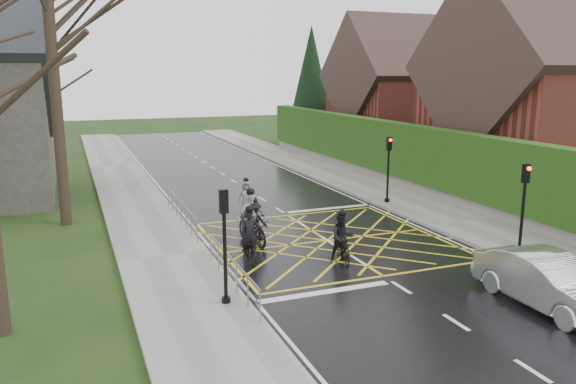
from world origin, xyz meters
TOP-DOWN VIEW (x-y plane):
  - ground at (0.00, 0.00)m, footprint 120.00×120.00m
  - road at (0.00, 0.00)m, footprint 9.00×80.00m
  - sidewalk_right at (6.00, 0.00)m, footprint 3.00×80.00m
  - sidewalk_left at (-6.00, 0.00)m, footprint 3.00×80.00m
  - stone_wall at (7.75, 6.00)m, footprint 0.50×38.00m
  - hedge at (7.75, 6.00)m, footprint 0.90×38.00m
  - house_near at (14.75, 4.00)m, footprint 11.80×9.80m
  - house_far at (14.75, 18.00)m, footprint 9.80×8.80m
  - conifer at (10.75, 26.00)m, footprint 4.60×4.60m
  - tree_near at (-9.00, 6.00)m, footprint 9.24×9.24m
  - tree_mid at (-10.00, 14.00)m, footprint 10.08×10.08m
  - tree_far at (-9.30, 22.00)m, footprint 8.40×8.40m
  - railing_south at (-4.65, -3.50)m, footprint 0.05×5.04m
  - railing_north at (-4.65, 4.00)m, footprint 0.05×6.04m
  - traffic_light_ne at (5.10, 4.20)m, footprint 0.24×0.31m
  - traffic_light_se at (5.10, -4.20)m, footprint 0.24×0.31m
  - traffic_light_sw at (-5.10, -4.50)m, footprint 0.24×0.31m
  - cyclist_rear at (-3.33, -1.10)m, footprint 0.89×1.99m
  - cyclist_back at (-0.52, -2.24)m, footprint 0.90×1.81m
  - cyclist_mid at (-2.60, 0.68)m, footprint 1.09×1.83m
  - cyclist_front at (-2.73, 0.67)m, footprint 1.17×2.13m
  - cyclist_lead at (-1.62, 4.81)m, footprint 0.96×1.79m
  - car at (2.84, -7.59)m, footprint 1.53×4.36m

SIDE VIEW (x-z plane):
  - ground at x=0.00m, z-range 0.00..0.00m
  - road at x=0.00m, z-range 0.00..0.01m
  - sidewalk_right at x=6.00m, z-range 0.00..0.15m
  - sidewalk_left at x=-6.00m, z-range 0.00..0.15m
  - stone_wall at x=7.75m, z-range 0.00..0.70m
  - cyclist_lead at x=-1.62m, z-range -0.25..1.40m
  - cyclist_rear at x=-3.33m, z-range -0.33..1.54m
  - cyclist_mid at x=-2.60m, z-range -0.23..1.49m
  - cyclist_back at x=-0.52m, z-range -0.21..1.53m
  - car at x=2.84m, z-range 0.00..1.43m
  - cyclist_front at x=-2.73m, z-range -0.27..1.80m
  - railing_south at x=-4.65m, z-range 0.27..1.29m
  - railing_north at x=-4.65m, z-range 0.27..1.30m
  - traffic_light_ne at x=5.10m, z-range 0.06..3.27m
  - traffic_light_se at x=5.10m, z-range 0.06..3.27m
  - traffic_light_sw at x=-5.10m, z-range 0.06..3.27m
  - hedge at x=7.75m, z-range 0.70..3.50m
  - house_far at x=14.75m, z-range -0.79..9.51m
  - house_near at x=14.75m, z-range -0.92..10.38m
  - conifer at x=10.75m, z-range -0.01..9.99m
  - tree_far at x=-9.30m, z-range 1.99..12.39m
  - tree_near at x=-9.00m, z-range 2.19..13.63m
  - tree_mid at x=-10.00m, z-range 2.39..14.87m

